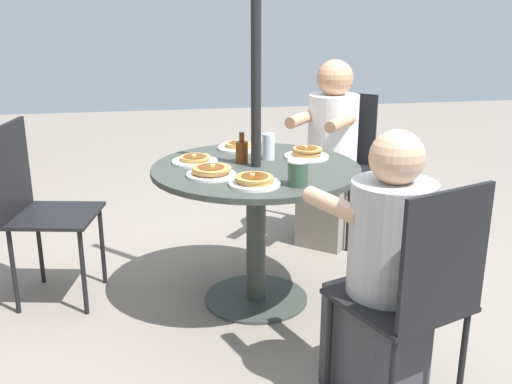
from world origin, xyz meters
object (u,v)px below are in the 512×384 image
Objects in this scene: patio_table at (256,195)px; diner_north at (330,160)px; pancake_plate_c at (195,160)px; pancake_plate_b at (255,181)px; pancake_plate_a at (307,154)px; pancake_plate_d at (239,147)px; patio_chair_north at (340,156)px; patio_chair_east at (37,201)px; pancake_plate_e at (211,172)px; coffee_cup at (298,173)px; syrup_bottle at (242,151)px; diner_south at (383,281)px; patio_chair_south at (417,291)px; drinking_glass_a at (269,147)px.

diner_north is (0.73, -0.61, -0.03)m from patio_table.
pancake_plate_b is at bearing -151.47° from pancake_plate_c.
patio_table is 4.48× the size of pancake_plate_a.
diner_north is 5.08× the size of pancake_plate_d.
patio_chair_east is at bearing 59.26° from patio_chair_north.
patio_table is at bearing -59.61° from pancake_plate_e.
diner_north is at bearing -39.63° from patio_table.
pancake_plate_b is 0.20m from coffee_cup.
patio_table is 0.24m from syrup_bottle.
pancake_plate_c is at bearing 76.09° from patio_chair_north.
diner_north reaches higher than patio_table.
diner_south reaches higher than coffee_cup.
pancake_plate_a is 0.59m from pancake_plate_e.
pancake_plate_d is 2.00× the size of coffee_cup.
diner_north is at bearing 62.55° from patio_chair_south.
patio_chair_north is 1.00× the size of patio_chair_south.
pancake_plate_d is (-0.36, 0.64, 0.20)m from diner_north.
pancake_plate_a is at bearing 74.46° from patio_chair_south.
patio_chair_south is (-1.05, -0.40, -0.04)m from patio_table.
patio_chair_east is (-0.52, 1.71, -0.01)m from diner_north.
patio_chair_east is 4.07× the size of pancake_plate_a.
patio_chair_north is at bearing -33.34° from pancake_plate_b.
drinking_glass_a is (0.01, -0.38, 0.05)m from pancake_plate_c.
diner_south is 1.34m from pancake_plate_d.
patio_chair_north is 1.43m from pancake_plate_b.
patio_chair_north is at bearing -43.51° from pancake_plate_e.
pancake_plate_d is at bearing 72.80° from patio_chair_north.
diner_south is at bearing -163.58° from pancake_plate_d.
patio_chair_south reaches higher than pancake_plate_c.
drinking_glass_a is (0.00, 0.20, 0.04)m from pancake_plate_a.
patio_chair_north reaches higher than pancake_plate_b.
pancake_plate_e is 0.43m from coffee_cup.
patio_chair_south is 0.79m from coffee_cup.
patio_chair_north is 1.28m from pancake_plate_c.
patio_chair_north is 0.17m from diner_north.
patio_chair_south is at bearing -159.15° from patio_table.
patio_chair_north is 6.01× the size of syrup_bottle.
diner_north is 5.08× the size of pancake_plate_e.
pancake_plate_b is at bearing 179.87° from syrup_bottle.
coffee_cup is at bearing -156.76° from syrup_bottle.
diner_north is at bearing -60.84° from pancake_plate_d.
patio_chair_south is 1.25m from syrup_bottle.
patio_chair_south is 4.07× the size of pancake_plate_c.
diner_north is at bearing 59.73° from diner_south.
coffee_cup is (-0.73, -0.16, 0.04)m from pancake_plate_d.
patio_chair_north and patio_chair_east have the same top height.
pancake_plate_d is at bearing -21.53° from pancake_plate_e.
patio_chair_north reaches higher than pancake_plate_c.
patio_chair_north reaches higher than pancake_plate_a.
patio_table is at bearing 19.94° from coffee_cup.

